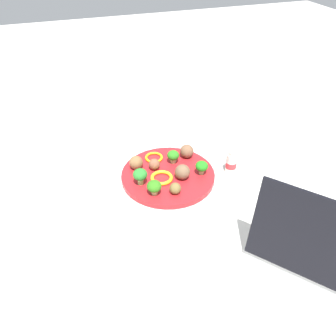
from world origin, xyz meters
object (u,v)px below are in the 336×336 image
Objects in this scene: broccoli_floret_mid_left at (173,156)px; broccoli_floret_near_rim at (140,175)px; plate at (168,175)px; pepper_ring_front_right at (154,157)px; broccoli_floret_mid_right at (154,187)px; broccoli_floret_center at (202,167)px; meatball_front_right at (182,172)px; knife at (81,190)px; yogurt_bottle at (231,163)px; meatball_center at (175,188)px; napkin at (79,188)px; meatball_far_rim at (187,151)px; meatball_near_rim at (154,164)px; pepper_ring_mid_left at (162,178)px; meatball_back_right at (136,163)px; fork at (81,182)px.

broccoli_floret_mid_left is 0.14m from broccoli_floret_near_rim.
pepper_ring_front_right reaches higher than plate.
broccoli_floret_mid_right is 0.16m from broccoli_floret_center.
plate is 0.06m from meatball_front_right.
knife is 0.45m from yogurt_bottle.
yogurt_bottle reaches higher than meatball_center.
meatball_center reaches higher than napkin.
broccoli_floret_mid_right is 0.30× the size of knife.
meatball_front_right is at bearing -118.09° from meatball_far_rim.
meatball_near_rim is (-0.13, 0.07, -0.01)m from broccoli_floret_center.
broccoli_floret_center is 0.56× the size of yogurt_bottle.
yogurt_bottle is (0.11, -0.10, -0.00)m from meatball_far_rim.
broccoli_floret_near_rim is 1.46× the size of meatball_near_rim.
meatball_near_rim is 0.12m from meatball_far_rim.
broccoli_floret_center is 0.29× the size of knife.
meatball_center is 0.18m from meatball_far_rim.
pepper_ring_mid_left is (0.06, 0.00, -0.03)m from broccoli_floret_near_rim.
broccoli_floret_center is at bearing -53.00° from broccoli_floret_mid_left.
meatball_back_right is at bearing 145.73° from plate.
broccoli_floret_near_rim is at bearing -18.30° from napkin.
meatball_front_right reaches higher than meatball_near_rim.
broccoli_floret_center reaches higher than pepper_ring_front_right.
broccoli_floret_mid_right is 0.66× the size of pepper_ring_mid_left.
pepper_ring_front_right is at bearing 166.46° from meatball_far_rim.
meatball_near_rim reaches higher than plate.
meatball_center is at bearing -26.73° from napkin.
broccoli_floret_near_rim is 0.18m from fork.
broccoli_floret_mid_left is 0.07m from pepper_ring_front_right.
plate is 0.09m from pepper_ring_front_right.
meatball_near_rim is 0.28× the size of fork.
fork is (-0.17, -0.00, -0.03)m from meatball_back_right.
broccoli_floret_mid_left is at bearing -1.37° from fork.
pepper_ring_front_right is 0.11m from pepper_ring_mid_left.
knife is (-0.22, -0.02, -0.03)m from meatball_near_rim.
yogurt_bottle reaches higher than broccoli_floret_mid_right.
broccoli_floret_near_rim is 0.08m from meatball_near_rim.
broccoli_floret_near_rim is 0.17m from knife.
broccoli_floret_mid_left is 1.01× the size of meatball_back_right.
meatball_center reaches higher than knife.
pepper_ring_front_right is at bearing 55.82° from broccoli_floret_near_rim.
broccoli_floret_center and meatball_far_rim have the same top height.
broccoli_floret_mid_left is at bearing 55.19° from plate.
napkin is at bearing 166.45° from meatball_front_right.
knife is at bearing 171.60° from broccoli_floret_center.
plate is at bearing -4.15° from knife.
broccoli_floret_mid_left is at bearing 127.00° from broccoli_floret_center.
broccoli_floret_center is at bearing -4.05° from broccoli_floret_near_rim.
meatball_front_right is at bearing -46.37° from plate.
meatball_front_right is 0.06m from pepper_ring_mid_left.
meatball_front_right is 0.09m from meatball_near_rim.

